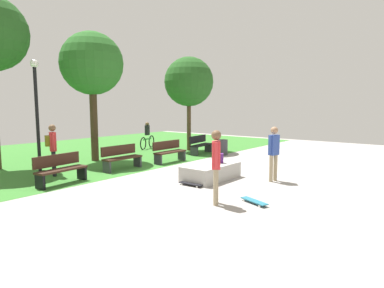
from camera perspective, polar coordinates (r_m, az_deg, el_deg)
name	(u,v)px	position (r m, az deg, el deg)	size (l,w,h in m)	color
ground_plane	(187,175)	(11.29, -0.95, -5.46)	(28.00, 28.00, 0.00)	#9E9993
grass_lawn	(67,154)	(17.25, -21.31, -1.65)	(26.60, 12.43, 0.01)	#387A2D
concrete_ledge	(211,172)	(10.55, 3.39, -4.95)	(2.03, 1.06, 0.50)	#A8A59E
backpack_on_ledge	(219,158)	(10.74, 4.82, -2.51)	(0.28, 0.20, 0.32)	#4C1E66
skater_performing_trick	(216,161)	(7.79, 4.28, -2.98)	(0.38, 0.35, 1.82)	tan
skater_watching	(274,149)	(10.48, 14.30, -0.93)	(0.42, 0.27, 1.74)	tan
skateboard_by_ledge	(254,201)	(8.17, 10.95, -9.90)	(0.46, 0.82, 0.08)	teal
skateboard_spare	(191,184)	(9.73, -0.19, -7.07)	(0.23, 0.81, 0.08)	black
park_bench_near_lamppost	(200,144)	(16.12, 1.48, -0.04)	(1.65, 0.70, 0.91)	black
park_bench_by_oak	(169,151)	(13.70, -4.09, -1.26)	(1.60, 0.48, 0.91)	#331E14
park_bench_far_right	(60,168)	(10.69, -22.32, -4.04)	(1.64, 0.66, 0.91)	#331E14
park_bench_far_left	(121,157)	(12.39, -12.40, -2.26)	(1.61, 0.49, 0.91)	#331E14
tree_young_birch	(189,82)	(17.28, -0.56, 10.93)	(2.59, 2.59, 4.96)	#4C3823
tree_leaning_ash	(92,65)	(14.68, -17.33, 13.31)	(2.65, 2.65, 5.51)	#42301E
lamp_post	(36,104)	(12.94, -25.87, 6.41)	(0.28, 0.28, 4.03)	black
trash_bin	(222,147)	(15.78, 5.36, -0.60)	(0.54, 0.54, 0.75)	#333338
pedestrian_with_backpack	(52,145)	(11.92, -23.54, -0.17)	(0.43, 0.41, 1.77)	black
cyclist_on_bicycle	(147,137)	(18.36, -7.92, 1.21)	(1.72, 0.72, 1.52)	black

